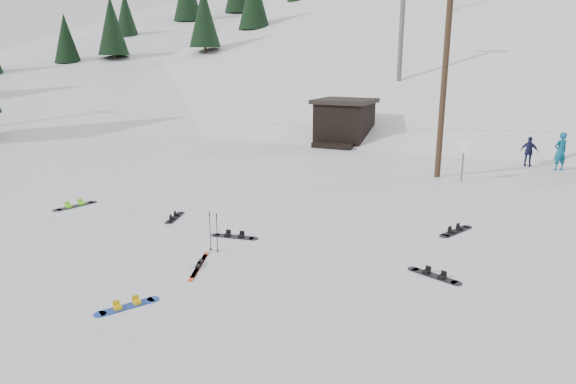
% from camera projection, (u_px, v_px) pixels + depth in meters
% --- Properties ---
extents(ground, '(200.00, 200.00, 0.00)m').
position_uv_depth(ground, '(234.00, 291.00, 11.76)').
color(ground, silver).
rests_on(ground, ground).
extents(ski_slope, '(60.00, 85.24, 65.97)m').
position_uv_depth(ski_slope, '(476.00, 203.00, 62.59)').
color(ski_slope, white).
rests_on(ski_slope, ground).
extents(ridge_left, '(47.54, 95.03, 58.38)m').
position_uv_depth(ridge_left, '(199.00, 178.00, 71.57)').
color(ridge_left, silver).
rests_on(ridge_left, ground).
extents(treeline_left, '(20.00, 64.00, 10.00)m').
position_uv_depth(treeline_left, '(169.00, 103.00, 60.99)').
color(treeline_left, black).
rests_on(treeline_left, ground).
extents(treeline_crest, '(50.00, 6.00, 10.00)m').
position_uv_depth(treeline_crest, '(505.00, 90.00, 86.48)').
color(treeline_crest, black).
rests_on(treeline_crest, ski_slope).
extents(utility_pole, '(2.00, 0.26, 9.00)m').
position_uv_depth(utility_pole, '(445.00, 70.00, 21.89)').
color(utility_pole, '#3A2819').
rests_on(utility_pole, ground).
extents(trail_sign, '(0.50, 0.09, 1.85)m').
position_uv_depth(trail_sign, '(464.00, 152.00, 21.92)').
color(trail_sign, '#595B60').
rests_on(trail_sign, ground).
extents(lift_hut, '(3.40, 4.10, 2.75)m').
position_uv_depth(lift_hut, '(344.00, 122.00, 31.74)').
color(lift_hut, black).
rests_on(lift_hut, ground).
extents(lift_tower_near, '(2.20, 0.36, 8.00)m').
position_uv_depth(lift_tower_near, '(402.00, 20.00, 37.54)').
color(lift_tower_near, '#595B60').
rests_on(lift_tower_near, ski_slope).
extents(hero_snowboard, '(0.80, 1.29, 0.10)m').
position_uv_depth(hero_snowboard, '(127.00, 306.00, 11.00)').
color(hero_snowboard, '#193CA2').
rests_on(hero_snowboard, ground).
extents(hero_skis, '(0.83, 1.80, 0.10)m').
position_uv_depth(hero_skis, '(199.00, 265.00, 13.16)').
color(hero_skis, '#BB3513').
rests_on(hero_skis, ground).
extents(ski_poles, '(0.31, 0.08, 1.11)m').
position_uv_depth(ski_poles, '(214.00, 232.00, 14.01)').
color(ski_poles, black).
rests_on(ski_poles, ground).
extents(board_scatter_a, '(1.46, 0.50, 0.10)m').
position_uv_depth(board_scatter_a, '(234.00, 236.00, 15.30)').
color(board_scatter_a, black).
rests_on(board_scatter_a, ground).
extents(board_scatter_b, '(0.58, 1.31, 0.10)m').
position_uv_depth(board_scatter_b, '(175.00, 217.00, 17.13)').
color(board_scatter_b, black).
rests_on(board_scatter_b, ground).
extents(board_scatter_c, '(0.62, 1.63, 0.12)m').
position_uv_depth(board_scatter_c, '(75.00, 206.00, 18.46)').
color(board_scatter_c, black).
rests_on(board_scatter_c, ground).
extents(board_scatter_d, '(1.38, 0.66, 0.10)m').
position_uv_depth(board_scatter_d, '(434.00, 275.00, 12.55)').
color(board_scatter_d, black).
rests_on(board_scatter_d, ground).
extents(board_scatter_f, '(0.80, 1.51, 0.11)m').
position_uv_depth(board_scatter_f, '(456.00, 231.00, 15.77)').
color(board_scatter_f, black).
rests_on(board_scatter_f, ground).
extents(skier_teal, '(0.79, 0.75, 1.81)m').
position_uv_depth(skier_teal, '(560.00, 151.00, 24.26)').
color(skier_teal, '#0B5272').
rests_on(skier_teal, ground).
extents(skier_navy, '(0.91, 0.49, 1.47)m').
position_uv_depth(skier_navy, '(529.00, 152.00, 25.14)').
color(skier_navy, '#1B1D43').
rests_on(skier_navy, ground).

